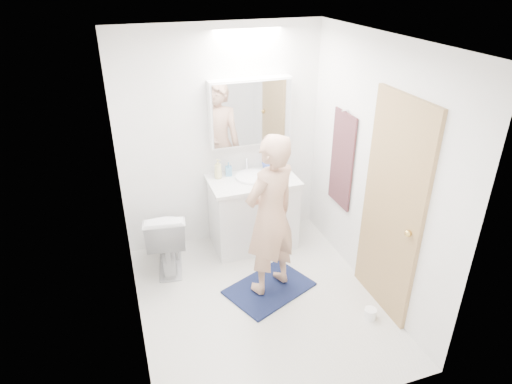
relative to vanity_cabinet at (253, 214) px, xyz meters
name	(u,v)px	position (x,y,z in m)	size (l,w,h in m)	color
floor	(259,301)	(-0.26, -0.96, -0.39)	(2.50, 2.50, 0.00)	silver
ceiling	(261,40)	(-0.26, -0.96, 2.01)	(2.50, 2.50, 0.00)	white
wall_back	(222,140)	(-0.26, 0.29, 0.81)	(2.50, 2.50, 0.00)	white
wall_front	(328,280)	(-0.26, -2.21, 0.81)	(2.50, 2.50, 0.00)	white
wall_left	(124,211)	(-1.36, -0.96, 0.81)	(2.50, 2.50, 0.00)	white
wall_right	(374,172)	(0.84, -0.96, 0.81)	(2.50, 2.50, 0.00)	white
vanity_cabinet	(253,214)	(0.00, 0.00, 0.00)	(0.90, 0.55, 0.78)	silver
countertop	(253,181)	(0.00, 0.00, 0.41)	(0.95, 0.58, 0.04)	silver
sink_basin	(252,177)	(0.00, 0.03, 0.45)	(0.36, 0.36, 0.03)	white
faucet	(247,165)	(0.00, 0.22, 0.51)	(0.02, 0.02, 0.16)	silver
medicine_cabinet	(250,112)	(0.04, 0.21, 1.11)	(0.88, 0.14, 0.70)	white
mirror_panel	(252,114)	(0.04, 0.13, 1.11)	(0.84, 0.01, 0.66)	silver
toilet	(167,237)	(-0.98, -0.11, -0.03)	(0.40, 0.71, 0.72)	silver
bath_rug	(269,288)	(-0.11, -0.83, -0.38)	(0.80, 0.55, 0.02)	#14193E
person	(270,216)	(-0.11, -0.83, 0.45)	(0.58, 0.38, 1.58)	tan
door	(392,210)	(0.82, -1.31, 0.61)	(0.04, 0.80, 2.00)	tan
door_knob	(408,233)	(0.78, -1.61, 0.56)	(0.06, 0.06, 0.06)	gold
towel	(342,160)	(0.82, -0.41, 0.71)	(0.02, 0.42, 1.00)	#13213D
towel_hook	(346,111)	(0.81, -0.41, 1.23)	(0.02, 0.02, 0.07)	silver
soap_bottle_a	(218,169)	(-0.34, 0.15, 0.54)	(0.08, 0.08, 0.22)	#CBC483
soap_bottle_b	(229,169)	(-0.22, 0.18, 0.51)	(0.07, 0.07, 0.15)	#5895BE
toothbrush_cup	(267,166)	(0.21, 0.16, 0.48)	(0.11, 0.11, 0.10)	#3C55B5
toilet_paper_roll	(370,314)	(0.62, -1.50, -0.34)	(0.11, 0.11, 0.10)	white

